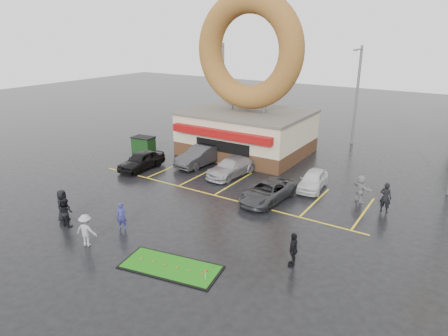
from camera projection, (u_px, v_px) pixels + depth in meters
The scene contains 18 objects.
ground at pixel (182, 214), 23.56m from camera, with size 120.00×120.00×0.00m, color black.
donut_shop at pixel (247, 102), 33.92m from camera, with size 10.20×8.70×13.50m.
streetlight_left at pixel (223, 84), 42.91m from camera, with size 0.40×2.21×9.00m.
streetlight_mid at pixel (357, 93), 36.55m from camera, with size 0.40×2.21×9.00m.
car_black at pixel (141, 160), 30.96m from camera, with size 1.66×4.12×1.40m, color black.
car_dgrey at pixel (201, 156), 31.90m from camera, with size 1.64×4.69×1.55m, color #2D2D30.
car_silver at pixel (231, 167), 29.62m from camera, with size 1.85×4.56×1.32m, color #9D9CA1.
car_grey at pixel (267, 192), 25.21m from camera, with size 2.07×4.50×1.25m, color #323235.
car_white at pixel (313, 180), 27.14m from camera, with size 1.49×3.70×1.26m, color silver.
person_blue at pixel (122, 216), 21.57m from camera, with size 0.56×0.37×1.54m, color navy.
person_blackjkt at pixel (66, 212), 21.97m from camera, with size 0.79×0.62×1.63m, color black.
person_hoodie at pixel (86, 230), 19.91m from camera, with size 1.09×0.63×1.69m, color gray.
person_bystander at pixel (63, 206), 22.50m from camera, with size 0.91×0.59×1.86m, color black.
person_cameraman at pixel (293, 249), 18.21m from camera, with size 0.97×0.41×1.66m, color black.
person_walker_near at pixel (361, 188), 25.04m from camera, with size 1.63×0.52×1.76m, color gray.
person_walker_far at pixel (385, 197), 23.61m from camera, with size 0.67×0.44×1.84m, color black.
dumpster at pixel (144, 145), 35.32m from camera, with size 1.80×1.20×1.30m, color #173C17.
putting_green at pixel (171, 267), 18.28m from camera, with size 4.92×2.81×0.58m.
Camera 1 is at (13.66, -16.60, 10.34)m, focal length 32.00 mm.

